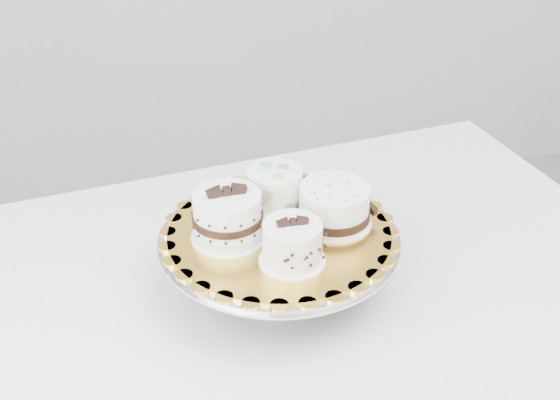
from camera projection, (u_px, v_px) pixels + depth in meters
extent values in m
cube|color=white|center=(280.00, 299.00, 1.17)|extent=(1.42, 1.04, 0.04)
cube|color=white|center=(443.00, 267.00, 1.85)|extent=(0.06, 0.06, 0.71)
cylinder|color=gray|center=(279.00, 282.00, 1.16)|extent=(0.18, 0.18, 0.01)
cylinder|color=gray|center=(279.00, 262.00, 1.14)|extent=(0.11, 0.11, 0.09)
cylinder|color=silver|center=(279.00, 236.00, 1.11)|extent=(0.37, 0.37, 0.01)
cylinder|color=silver|center=(279.00, 238.00, 1.11)|extent=(0.38, 0.38, 0.00)
cylinder|color=gold|center=(279.00, 232.00, 1.11)|extent=(0.36, 0.36, 0.01)
cylinder|color=white|center=(292.00, 260.00, 1.04)|extent=(0.10, 0.10, 0.00)
cylinder|color=white|center=(292.00, 242.00, 1.02)|extent=(0.09, 0.09, 0.06)
cylinder|color=white|center=(229.00, 236.00, 1.09)|extent=(0.12, 0.12, 0.00)
cylinder|color=white|center=(228.00, 215.00, 1.07)|extent=(0.11, 0.11, 0.07)
cylinder|color=#BEE5F0|center=(228.00, 230.00, 1.09)|extent=(0.11, 0.11, 0.02)
cylinder|color=black|center=(228.00, 216.00, 1.07)|extent=(0.11, 0.11, 0.01)
cylinder|color=white|center=(275.00, 205.00, 1.17)|extent=(0.10, 0.10, 0.00)
cylinder|color=white|center=(275.00, 188.00, 1.15)|extent=(0.12, 0.12, 0.06)
cylinder|color=white|center=(333.00, 221.00, 1.13)|extent=(0.12, 0.12, 0.00)
cylinder|color=white|center=(334.00, 204.00, 1.11)|extent=(0.14, 0.14, 0.06)
cylinder|color=black|center=(334.00, 213.00, 1.12)|extent=(0.12, 0.12, 0.01)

